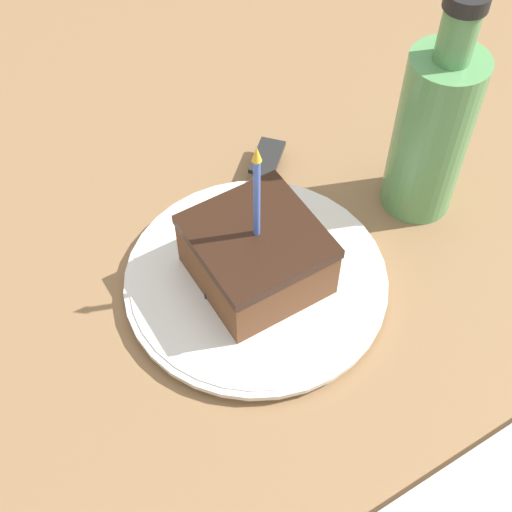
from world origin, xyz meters
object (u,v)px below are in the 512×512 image
object	(u,v)px
cake_slice	(257,254)
bottle	(433,129)
fork	(250,202)
plate	(256,280)

from	to	relation	value
cake_slice	bottle	xyz separation A→B (m)	(-0.17, -0.01, 0.04)
fork	bottle	distance (m)	0.17
cake_slice	fork	distance (m)	0.08
cake_slice	bottle	size ratio (longest dim) A/B	0.69
plate	fork	size ratio (longest dim) A/B	1.44
plate	fork	world-z (taller)	fork
plate	cake_slice	distance (m)	0.03
plate	cake_slice	bearing A→B (deg)	-144.73
plate	bottle	world-z (taller)	bottle
fork	plate	bearing A→B (deg)	62.61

